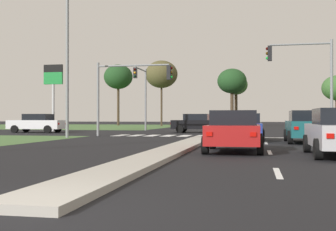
% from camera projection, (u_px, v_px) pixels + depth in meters
% --- Properties ---
extents(ground_plane, '(200.00, 200.00, 0.00)m').
position_uv_depth(ground_plane, '(217.00, 133.00, 35.00)').
color(ground_plane, black).
extents(grass_verge_far_left, '(35.00, 35.00, 0.01)m').
position_uv_depth(grass_verge_far_left, '(57.00, 126.00, 64.04)').
color(grass_verge_far_left, '#476B38').
rests_on(grass_verge_far_left, ground).
extents(median_island_near, '(1.20, 22.00, 0.14)m').
position_uv_depth(median_island_near, '(174.00, 149.00, 16.37)').
color(median_island_near, '#ADA89E').
rests_on(median_island_near, ground).
extents(median_island_far, '(1.20, 36.00, 0.14)m').
position_uv_depth(median_island_far, '(233.00, 126.00, 59.51)').
color(median_island_far, '#ADA89E').
rests_on(median_island_far, ground).
extents(lane_dash_near, '(0.14, 2.00, 0.01)m').
position_uv_depth(lane_dash_near, '(278.00, 173.00, 9.89)').
color(lane_dash_near, silver).
rests_on(lane_dash_near, ground).
extents(lane_dash_second, '(0.14, 2.00, 0.01)m').
position_uv_depth(lane_dash_second, '(270.00, 152.00, 15.77)').
color(lane_dash_second, silver).
rests_on(lane_dash_second, ground).
extents(lane_dash_third, '(0.14, 2.00, 0.01)m').
position_uv_depth(lane_dash_third, '(266.00, 143.00, 21.65)').
color(lane_dash_third, silver).
rests_on(lane_dash_third, ground).
extents(lane_dash_fourth, '(0.14, 2.00, 0.01)m').
position_uv_depth(lane_dash_fourth, '(264.00, 138.00, 27.53)').
color(lane_dash_fourth, silver).
rests_on(lane_dash_fourth, ground).
extents(stop_bar_near, '(6.40, 0.50, 0.01)m').
position_uv_depth(stop_bar_near, '(269.00, 138.00, 27.38)').
color(stop_bar_near, silver).
rests_on(stop_bar_near, ground).
extents(crosswalk_bar_near, '(0.70, 2.80, 0.01)m').
position_uv_depth(crosswalk_bar_near, '(121.00, 135.00, 31.16)').
color(crosswalk_bar_near, silver).
rests_on(crosswalk_bar_near, ground).
extents(crosswalk_bar_second, '(0.70, 2.80, 0.01)m').
position_uv_depth(crosswalk_bar_second, '(137.00, 135.00, 30.93)').
color(crosswalk_bar_second, silver).
rests_on(crosswalk_bar_second, ground).
extents(crosswalk_bar_third, '(0.70, 2.80, 0.01)m').
position_uv_depth(crosswalk_bar_third, '(152.00, 136.00, 30.71)').
color(crosswalk_bar_third, silver).
rests_on(crosswalk_bar_third, ground).
extents(crosswalk_bar_fourth, '(0.70, 2.80, 0.01)m').
position_uv_depth(crosswalk_bar_fourth, '(169.00, 136.00, 30.48)').
color(crosswalk_bar_fourth, silver).
rests_on(crosswalk_bar_fourth, ground).
extents(crosswalk_bar_fifth, '(0.70, 2.80, 0.01)m').
position_uv_depth(crosswalk_bar_fifth, '(185.00, 136.00, 30.25)').
color(crosswalk_bar_fifth, silver).
rests_on(crosswalk_bar_fifth, ground).
extents(crosswalk_bar_sixth, '(0.70, 2.80, 0.01)m').
position_uv_depth(crosswalk_bar_sixth, '(201.00, 136.00, 30.03)').
color(crosswalk_bar_sixth, silver).
rests_on(crosswalk_bar_sixth, ground).
extents(car_red_near, '(2.05, 4.25, 1.51)m').
position_uv_depth(car_red_near, '(234.00, 131.00, 16.07)').
color(car_red_near, '#A31919').
rests_on(car_red_near, ground).
extents(car_white_second, '(4.64, 2.07, 1.57)m').
position_uv_depth(car_white_second, '(37.00, 123.00, 36.69)').
color(car_white_second, silver).
rests_on(car_white_second, ground).
extents(car_navy_third, '(1.95, 4.20, 1.53)m').
position_uv_depth(car_navy_third, '(217.00, 121.00, 58.96)').
color(car_navy_third, '#161E47').
rests_on(car_navy_third, ground).
extents(car_teal_fourth, '(1.99, 4.50, 1.61)m').
position_uv_depth(car_teal_fourth, '(306.00, 126.00, 21.92)').
color(car_teal_fourth, '#19565B').
rests_on(car_teal_fourth, ground).
extents(car_blue_sixth, '(2.09, 4.55, 1.48)m').
position_uv_depth(car_blue_sixth, '(244.00, 127.00, 23.83)').
color(car_blue_sixth, navy).
rests_on(car_blue_sixth, ground).
extents(car_black_seventh, '(4.39, 2.07, 1.57)m').
position_uv_depth(car_black_seventh, '(198.00, 123.00, 36.73)').
color(car_black_seventh, black).
rests_on(car_black_seventh, ground).
extents(traffic_signal_near_right, '(4.07, 0.32, 6.11)m').
position_uv_depth(traffic_signal_near_right, '(308.00, 71.00, 27.32)').
color(traffic_signal_near_right, gray).
rests_on(traffic_signal_near_right, ground).
extents(traffic_signal_far_left, '(0.32, 4.12, 6.05)m').
position_uv_depth(traffic_signal_far_left, '(142.00, 88.00, 41.61)').
color(traffic_signal_far_left, gray).
rests_on(traffic_signal_far_left, ground).
extents(traffic_signal_near_left, '(5.31, 0.32, 5.03)m').
position_uv_depth(traffic_signal_near_left, '(127.00, 84.00, 29.64)').
color(traffic_signal_near_left, gray).
rests_on(traffic_signal_near_left, ground).
extents(street_lamp_second, '(2.49, 1.11, 9.61)m').
position_uv_depth(street_lamp_second, '(71.00, 52.00, 27.59)').
color(street_lamp_second, gray).
rests_on(street_lamp_second, ground).
extents(pedestrian_at_median, '(0.34, 0.34, 1.84)m').
position_uv_depth(pedestrian_at_median, '(228.00, 118.00, 46.54)').
color(pedestrian_at_median, '#9E8966').
rests_on(pedestrian_at_median, median_island_far).
extents(fuel_price_totem, '(1.80, 0.24, 6.12)m').
position_uv_depth(fuel_price_totem, '(53.00, 83.00, 40.20)').
color(fuel_price_totem, silver).
rests_on(fuel_price_totem, ground).
extents(treeline_near, '(4.68, 4.68, 9.91)m').
position_uv_depth(treeline_near, '(118.00, 77.00, 71.31)').
color(treeline_near, '#423323').
rests_on(treeline_near, ground).
extents(treeline_second, '(4.89, 4.89, 9.93)m').
position_uv_depth(treeline_second, '(161.00, 74.00, 66.51)').
color(treeline_second, '#423323').
rests_on(treeline_second, ground).
extents(treeline_third, '(4.27, 4.27, 8.45)m').
position_uv_depth(treeline_third, '(232.00, 81.00, 64.21)').
color(treeline_third, '#423323').
rests_on(treeline_third, ground).
extents(treeline_fourth, '(3.45, 3.45, 7.63)m').
position_uv_depth(treeline_fourth, '(236.00, 86.00, 65.47)').
color(treeline_fourth, '#423323').
rests_on(treeline_fourth, ground).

